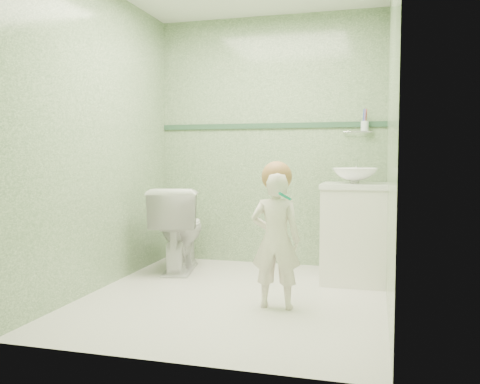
% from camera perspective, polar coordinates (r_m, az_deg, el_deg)
% --- Properties ---
extents(ground, '(2.50, 2.50, 0.00)m').
position_cam_1_polar(ground, '(3.86, -0.60, -11.79)').
color(ground, silver).
rests_on(ground, ground).
extents(room_shell, '(2.50, 2.54, 2.40)m').
position_cam_1_polar(room_shell, '(3.71, -0.61, 6.32)').
color(room_shell, gray).
rests_on(room_shell, ground).
extents(trim_stripe, '(2.20, 0.02, 0.05)m').
position_cam_1_polar(trim_stripe, '(4.92, 3.34, 7.50)').
color(trim_stripe, '#2E533B').
rests_on(trim_stripe, room_shell).
extents(vanity, '(0.52, 0.50, 0.80)m').
position_cam_1_polar(vanity, '(4.32, 12.80, -4.74)').
color(vanity, white).
rests_on(vanity, ground).
extents(counter, '(0.54, 0.52, 0.04)m').
position_cam_1_polar(counter, '(4.28, 12.88, 0.69)').
color(counter, white).
rests_on(counter, vanity).
extents(basin, '(0.37, 0.37, 0.13)m').
position_cam_1_polar(basin, '(4.28, 12.90, 1.82)').
color(basin, white).
rests_on(basin, counter).
extents(faucet, '(0.03, 0.13, 0.18)m').
position_cam_1_polar(faucet, '(4.46, 13.01, 2.93)').
color(faucet, silver).
rests_on(faucet, counter).
extents(cup_holder, '(0.26, 0.07, 0.21)m').
position_cam_1_polar(cup_holder, '(4.76, 13.86, 7.29)').
color(cup_holder, silver).
rests_on(cup_holder, room_shell).
extents(toilet, '(0.57, 0.83, 0.78)m').
position_cam_1_polar(toilet, '(4.68, -6.96, -4.16)').
color(toilet, white).
rests_on(toilet, ground).
extents(toddler, '(0.36, 0.24, 0.95)m').
position_cam_1_polar(toddler, '(3.50, 4.08, -5.46)').
color(toddler, silver).
rests_on(toddler, ground).
extents(hair_cap, '(0.21, 0.21, 0.21)m').
position_cam_1_polar(hair_cap, '(3.48, 4.19, 1.77)').
color(hair_cap, '#9E6C3D').
rests_on(hair_cap, toddler).
extents(teal_toothbrush, '(0.11, 0.13, 0.08)m').
position_cam_1_polar(teal_toothbrush, '(3.33, 5.03, -0.42)').
color(teal_toothbrush, '#028661').
rests_on(teal_toothbrush, toddler).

